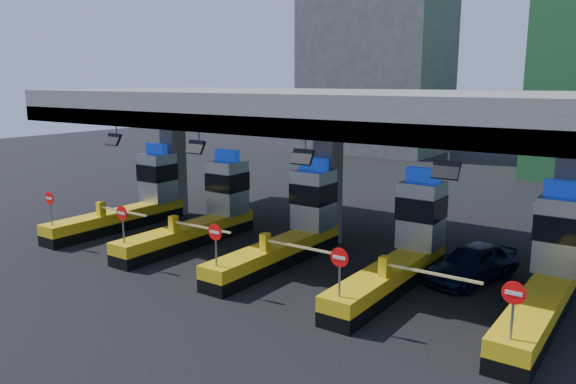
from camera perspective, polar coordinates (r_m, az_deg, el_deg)
The scene contains 9 objects.
ground at distance 23.93m, azimuth 0.24°, elevation -6.88°, with size 120.00×120.00×0.00m, color black.
toll_canopy at distance 25.19m, azimuth 4.02°, elevation 8.23°, with size 28.00×12.09×7.00m.
toll_lane_far_left at distance 30.39m, azimuth -15.13°, elevation -0.63°, with size 4.43×8.00×4.16m.
toll_lane_left at distance 26.81m, azimuth -8.23°, elevation -1.91°, with size 4.43×8.00×4.16m.
toll_lane_center at distance 23.76m, azimuth 0.63°, elevation -3.51°, with size 4.43×8.00×4.16m.
toll_lane_right at distance 21.44m, azimuth 11.78°, elevation -5.39°, with size 4.43×8.00×4.16m.
toll_lane_far_right at distance 20.13m, azimuth 25.05°, elevation -7.34°, with size 4.43×8.00×4.16m.
bg_building_concrete at distance 61.00m, azimuth 8.95°, elevation 12.58°, with size 14.00×10.00×18.00m, color #4C4C49.
van at distance 22.35m, azimuth 18.22°, elevation -6.85°, with size 1.71×4.25×1.45m, color black.
Camera 1 is at (12.96, -18.69, 7.45)m, focal length 35.00 mm.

